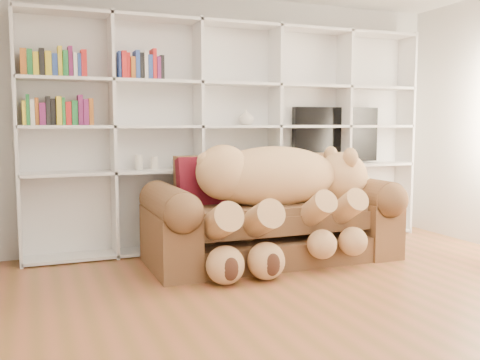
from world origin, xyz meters
name	(u,v)px	position (x,y,z in m)	size (l,w,h in m)	color
floor	(357,314)	(0.00, 0.00, 0.00)	(5.00, 5.00, 0.00)	brown
wall_back	(231,122)	(0.00, 2.50, 1.35)	(5.00, 0.02, 2.70)	silver
bookshelf	(215,126)	(-0.24, 2.36, 1.31)	(4.43, 0.35, 2.40)	white
sofa	(271,221)	(0.09, 1.64, 0.38)	(2.41, 1.04, 1.01)	brown
teddy_bear	(279,189)	(0.08, 1.43, 0.72)	(1.95, 1.03, 1.13)	tan
throw_pillow	(203,183)	(-0.55, 1.80, 0.76)	(0.49, 0.16, 0.49)	#540E20
tv	(336,136)	(1.25, 2.35, 1.19)	(1.11, 0.18, 0.65)	black
picture_frame	(229,156)	(-0.10, 2.30, 0.98)	(0.17, 0.03, 0.21)	brown
green_vase	(264,156)	(0.32, 2.30, 0.97)	(0.21, 0.21, 0.21)	#2C5731
figurine_tall	(139,162)	(-1.07, 2.30, 0.94)	(0.08, 0.08, 0.15)	beige
figurine_short	(154,163)	(-0.91, 2.30, 0.93)	(0.08, 0.08, 0.13)	beige
snow_globe	(178,162)	(-0.66, 2.30, 0.93)	(0.13, 0.13, 0.13)	silver
shelf_vase	(246,117)	(0.10, 2.30, 1.40)	(0.17, 0.17, 0.17)	beige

